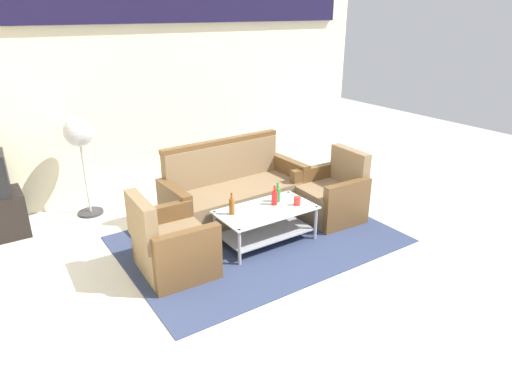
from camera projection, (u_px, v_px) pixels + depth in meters
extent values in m
plane|color=beige|center=(305.00, 270.00, 4.57)|extent=(14.00, 14.00, 0.00)
cube|color=beige|center=(172.00, 89.00, 6.40)|extent=(6.52, 0.12, 2.80)
cube|color=#191433|center=(169.00, 9.00, 5.93)|extent=(5.76, 0.08, 0.36)
cube|color=#2D3856|center=(258.00, 239.00, 5.17)|extent=(3.01, 2.11, 0.01)
cube|color=#7F6647|center=(237.00, 203.00, 5.60)|extent=(1.62, 0.75, 0.42)
cube|color=#7F6647|center=(222.00, 162.00, 5.67)|extent=(1.60, 0.19, 0.48)
cube|color=brown|center=(289.00, 182.00, 6.01)|extent=(0.14, 0.70, 0.62)
cube|color=brown|center=(175.00, 212.00, 5.11)|extent=(0.14, 0.70, 0.62)
cube|color=brown|center=(222.00, 142.00, 5.56)|extent=(1.64, 0.15, 0.06)
cube|color=#7F6647|center=(176.00, 252.00, 4.49)|extent=(0.68, 0.62, 0.40)
cube|color=#7F6647|center=(141.00, 221.00, 4.18)|extent=(0.14, 0.60, 0.45)
cube|color=brown|center=(163.00, 231.00, 4.71)|extent=(0.66, 0.12, 0.58)
cube|color=brown|center=(189.00, 259.00, 4.19)|extent=(0.66, 0.12, 0.58)
cube|color=#7F6647|center=(328.00, 203.00, 5.63)|extent=(0.68, 0.63, 0.40)
cube|color=#7F6647|center=(350.00, 167.00, 5.62)|extent=(0.15, 0.60, 0.45)
cube|color=brown|center=(347.00, 205.00, 5.34)|extent=(0.66, 0.13, 0.58)
cube|color=brown|center=(312.00, 188.00, 5.86)|extent=(0.66, 0.13, 0.58)
cube|color=silver|center=(266.00, 210.00, 4.97)|extent=(1.10, 0.60, 0.02)
cube|color=#9E9EA5|center=(266.00, 232.00, 5.07)|extent=(1.00, 0.52, 0.02)
cylinder|color=#9E9EA5|center=(215.00, 228.00, 4.98)|extent=(0.04, 0.04, 0.40)
cylinder|color=#9E9EA5|center=(288.00, 207.00, 5.50)|extent=(0.04, 0.04, 0.40)
cylinder|color=#9E9EA5|center=(239.00, 247.00, 4.58)|extent=(0.04, 0.04, 0.40)
cylinder|color=#9E9EA5|center=(316.00, 223.00, 5.10)|extent=(0.04, 0.04, 0.40)
cylinder|color=red|center=(274.00, 198.00, 5.05)|extent=(0.07, 0.07, 0.16)
cylinder|color=red|center=(275.00, 189.00, 5.01)|extent=(0.03, 0.03, 0.07)
cylinder|color=brown|center=(232.00, 207.00, 4.81)|extent=(0.06, 0.06, 0.18)
cylinder|color=brown|center=(232.00, 196.00, 4.77)|extent=(0.02, 0.02, 0.08)
cylinder|color=#2D8C38|center=(278.00, 195.00, 5.14)|extent=(0.07, 0.07, 0.16)
cylinder|color=#2D8C38|center=(278.00, 185.00, 5.09)|extent=(0.03, 0.03, 0.07)
cylinder|color=red|center=(297.00, 201.00, 5.05)|extent=(0.08, 0.08, 0.10)
cylinder|color=#2D2D33|center=(91.00, 212.00, 5.83)|extent=(0.32, 0.32, 0.03)
cylinder|color=#B2B2B7|center=(85.00, 177.00, 5.64)|extent=(0.03, 0.03, 0.95)
sphere|color=#B2B2B7|center=(78.00, 132.00, 5.42)|extent=(0.36, 0.36, 0.36)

